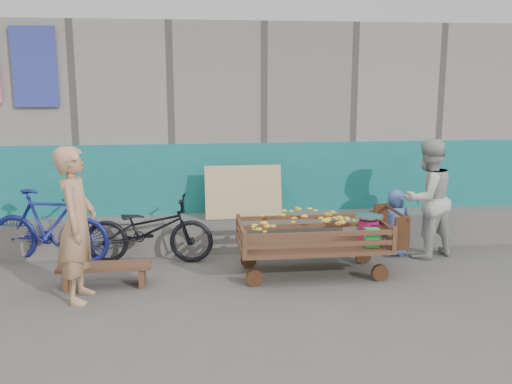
{
  "coord_description": "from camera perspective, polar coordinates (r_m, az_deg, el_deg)",
  "views": [
    {
      "loc": [
        -0.41,
        -5.04,
        2.24
      ],
      "look_at": [
        0.34,
        1.2,
        1.0
      ],
      "focal_mm": 40.0,
      "sensor_mm": 36.0,
      "label": 1
    }
  ],
  "objects": [
    {
      "name": "ground",
      "position": [
        5.53,
        -2.1,
        -12.73
      ],
      "size": [
        80.0,
        80.0,
        0.0
      ],
      "primitive_type": "plane",
      "color": "#55534D",
      "rests_on": "ground"
    },
    {
      "name": "building_wall",
      "position": [
        9.14,
        -4.3,
        6.27
      ],
      "size": [
        12.0,
        3.5,
        3.0
      ],
      "color": "gray",
      "rests_on": "ground"
    },
    {
      "name": "banana_cart",
      "position": [
        6.62,
        5.43,
        -3.74
      ],
      "size": [
        1.88,
        0.86,
        0.8
      ],
      "color": "#533821",
      "rests_on": "ground"
    },
    {
      "name": "bench",
      "position": [
        6.53,
        -14.88,
        -7.59
      ],
      "size": [
        1.0,
        0.3,
        0.25
      ],
      "color": "#533821",
      "rests_on": "ground"
    },
    {
      "name": "vendor_man",
      "position": [
        6.06,
        -17.47,
        -3.13
      ],
      "size": [
        0.41,
        0.6,
        1.6
      ],
      "primitive_type": "imported",
      "rotation": [
        0.0,
        0.0,
        1.52
      ],
      "color": "tan",
      "rests_on": "ground"
    },
    {
      "name": "woman",
      "position": [
        7.54,
        16.76,
        -0.64
      ],
      "size": [
        0.89,
        0.8,
        1.52
      ],
      "primitive_type": "imported",
      "rotation": [
        0.0,
        0.0,
        3.5
      ],
      "color": "beige",
      "rests_on": "ground"
    },
    {
      "name": "child",
      "position": [
        7.55,
        13.7,
        -2.97
      ],
      "size": [
        0.45,
        0.32,
        0.88
      ],
      "primitive_type": "imported",
      "rotation": [
        0.0,
        0.0,
        3.05
      ],
      "color": "#4968B6",
      "rests_on": "ground"
    },
    {
      "name": "bicycle_dark",
      "position": [
        7.19,
        -10.67,
        -3.73
      ],
      "size": [
        1.64,
        0.71,
        0.84
      ],
      "primitive_type": "imported",
      "rotation": [
        0.0,
        0.0,
        1.47
      ],
      "color": "black",
      "rests_on": "ground"
    },
    {
      "name": "bicycle_blue",
      "position": [
        7.48,
        -19.94,
        -3.27
      ],
      "size": [
        1.6,
        0.83,
        0.93
      ],
      "primitive_type": "imported",
      "rotation": [
        0.0,
        0.0,
        1.3
      ],
      "color": "navy",
      "rests_on": "ground"
    }
  ]
}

